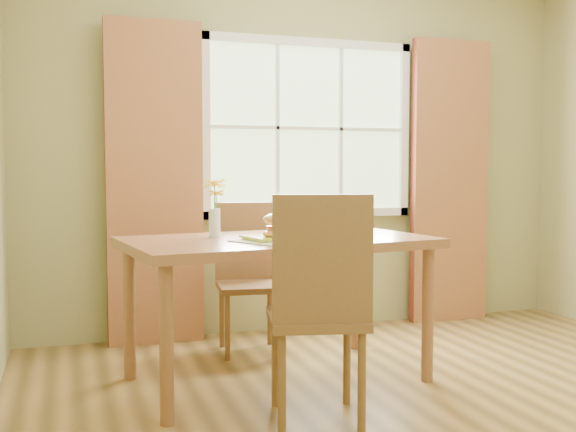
{
  "coord_description": "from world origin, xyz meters",
  "views": [
    {
      "loc": [
        -1.72,
        -2.86,
        1.2
      ],
      "look_at": [
        -0.56,
        0.68,
        0.94
      ],
      "focal_mm": 42.0,
      "sensor_mm": 36.0,
      "label": 1
    }
  ],
  "objects_px": {
    "flower_vase": "(215,202)",
    "chair_far": "(248,269)",
    "croissant_sandwich": "(276,226)",
    "water_glass": "(331,228)",
    "chair_near": "(319,300)",
    "dining_table": "(278,253)"
  },
  "relations": [
    {
      "from": "flower_vase",
      "to": "chair_far",
      "type": "bearing_deg",
      "value": 59.25
    },
    {
      "from": "croissant_sandwich",
      "to": "water_glass",
      "type": "distance_m",
      "value": 0.35
    },
    {
      "from": "chair_near",
      "to": "flower_vase",
      "type": "distance_m",
      "value": 0.99
    },
    {
      "from": "croissant_sandwich",
      "to": "flower_vase",
      "type": "bearing_deg",
      "value": 92.65
    },
    {
      "from": "water_glass",
      "to": "flower_vase",
      "type": "relative_size",
      "value": 0.36
    },
    {
      "from": "dining_table",
      "to": "water_glass",
      "type": "height_order",
      "value": "water_glass"
    },
    {
      "from": "croissant_sandwich",
      "to": "flower_vase",
      "type": "relative_size",
      "value": 0.65
    },
    {
      "from": "chair_near",
      "to": "flower_vase",
      "type": "xyz_separation_m",
      "value": [
        -0.31,
        0.85,
        0.42
      ]
    },
    {
      "from": "dining_table",
      "to": "chair_far",
      "type": "distance_m",
      "value": 0.73
    },
    {
      "from": "croissant_sandwich",
      "to": "dining_table",
      "type": "bearing_deg",
      "value": 30.52
    },
    {
      "from": "dining_table",
      "to": "chair_near",
      "type": "xyz_separation_m",
      "value": [
        -0.02,
        -0.71,
        -0.13
      ]
    },
    {
      "from": "flower_vase",
      "to": "water_glass",
      "type": "bearing_deg",
      "value": -19.91
    },
    {
      "from": "chair_near",
      "to": "chair_far",
      "type": "bearing_deg",
      "value": 101.37
    },
    {
      "from": "dining_table",
      "to": "croissant_sandwich",
      "type": "distance_m",
      "value": 0.24
    },
    {
      "from": "water_glass",
      "to": "flower_vase",
      "type": "xyz_separation_m",
      "value": [
        -0.61,
        0.22,
        0.14
      ]
    },
    {
      "from": "flower_vase",
      "to": "dining_table",
      "type": "bearing_deg",
      "value": -21.93
    },
    {
      "from": "chair_far",
      "to": "croissant_sandwich",
      "type": "relative_size",
      "value": 4.54
    },
    {
      "from": "dining_table",
      "to": "chair_near",
      "type": "distance_m",
      "value": 0.73
    },
    {
      "from": "chair_near",
      "to": "water_glass",
      "type": "bearing_deg",
      "value": 76.55
    },
    {
      "from": "water_glass",
      "to": "flower_vase",
      "type": "distance_m",
      "value": 0.67
    },
    {
      "from": "chair_near",
      "to": "water_glass",
      "type": "xyz_separation_m",
      "value": [
        0.3,
        0.62,
        0.28
      ]
    },
    {
      "from": "chair_near",
      "to": "croissant_sandwich",
      "type": "relative_size",
      "value": 5.06
    }
  ]
}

